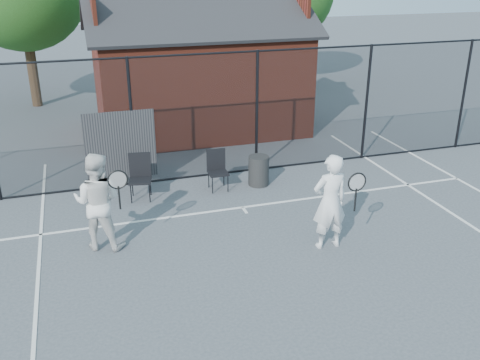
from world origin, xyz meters
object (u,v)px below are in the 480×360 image
object	(u,v)px
player_back	(98,201)
waste_bin	(259,171)
player_front	(330,202)
chair_right	(218,171)
clubhouse	(198,77)
chair_left	(140,178)

from	to	relation	value
player_back	waste_bin	size ratio (longest dim) A/B	2.59
player_front	chair_right	distance (m)	3.42
clubhouse	chair_left	xyz separation A→B (m)	(-2.51, -4.90, -1.11)
player_back	chair_left	distance (m)	2.19
player_front	waste_bin	world-z (taller)	player_front
player_front	waste_bin	bearing A→B (deg)	94.42
chair_right	waste_bin	size ratio (longest dim) A/B	1.29
player_front	chair_left	bearing A→B (deg)	133.55
chair_left	chair_right	size ratio (longest dim) A/B	1.09
clubhouse	chair_right	world-z (taller)	clubhouse
player_back	chair_right	xyz separation A→B (m)	(2.76, 1.91, -0.46)
player_back	chair_right	world-z (taller)	player_back
player_front	chair_right	size ratio (longest dim) A/B	1.98
player_back	chair_right	distance (m)	3.39
player_back	chair_left	world-z (taller)	player_back
clubhouse	player_back	distance (m)	7.68
clubhouse	player_back	bearing A→B (deg)	-117.19
waste_bin	chair_left	bearing A→B (deg)	180.00
player_front	player_back	size ratio (longest dim) A/B	0.99
player_back	waste_bin	bearing A→B (deg)	26.98
clubhouse	player_back	xyz separation A→B (m)	(-3.50, -6.81, -0.69)
clubhouse	chair_right	xyz separation A→B (m)	(-0.74, -4.90, -1.15)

